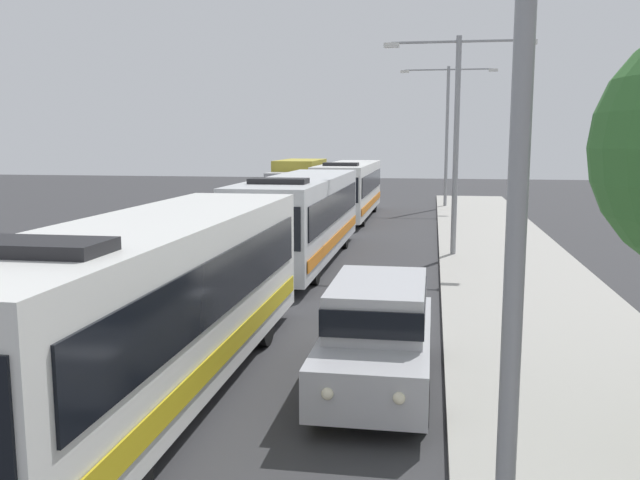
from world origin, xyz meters
TOP-DOWN VIEW (x-y plane):
  - bus_lead at (-1.30, 13.56)m, footprint 2.58×11.24m
  - bus_second_in_line at (-1.30, 26.60)m, footprint 2.58×12.10m
  - bus_middle at (-1.30, 40.55)m, footprint 2.58×11.90m
  - white_suv at (2.40, 14.66)m, footprint 1.86×5.05m
  - box_truck_oncoming at (-4.60, 42.41)m, footprint 2.35×7.24m
  - streetlamp_near at (4.10, 9.70)m, footprint 5.43×0.28m
  - streetlamp_mid at (4.10, 28.39)m, footprint 5.36×0.28m
  - streetlamp_far at (4.10, 47.07)m, footprint 6.01×0.28m

SIDE VIEW (x-z plane):
  - white_suv at x=2.40m, z-range 0.08..1.98m
  - bus_lead at x=-1.30m, z-range 0.09..3.30m
  - bus_middle at x=-1.30m, z-range 0.09..3.30m
  - bus_second_in_line at x=-1.30m, z-range 0.09..3.30m
  - box_truck_oncoming at x=-4.60m, z-range 0.13..3.28m
  - streetlamp_mid at x=4.10m, z-range 1.03..8.91m
  - streetlamp_near at x=4.10m, z-range 1.03..8.92m
  - streetlamp_far at x=4.10m, z-range 1.10..9.84m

